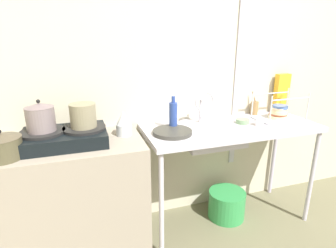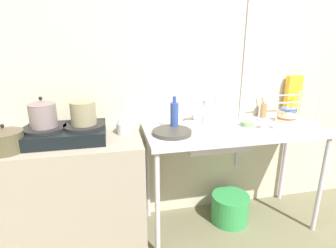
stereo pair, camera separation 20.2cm
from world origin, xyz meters
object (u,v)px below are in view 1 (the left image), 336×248
faucet (204,103)px  cup_by_rack (259,122)px  frying_pan (172,132)px  dish_rack (278,113)px  pot_on_left_burner (40,117)px  percolator (124,124)px  cereal_box (281,93)px  stove (65,137)px  bottle_by_sink (173,115)px  small_bowl_on_drainboard (242,121)px  pot_beside_stove (2,146)px  bucket_on_floor (227,204)px  utensil_jar (254,108)px  sink_basin (212,137)px  pot_on_right_burner (83,115)px

faucet → cup_by_rack: 0.47m
frying_pan → dish_rack: bearing=3.8°
pot_on_left_burner → percolator: pot_on_left_burner is taller
cereal_box → pot_on_left_burner: bearing=-177.6°
stove → bottle_by_sink: 0.79m
faucet → small_bowl_on_drainboard: faucet is taller
cereal_box → pot_beside_stove: bearing=-174.9°
bottle_by_sink → bucket_on_floor: (0.49, -0.05, -0.86)m
pot_beside_stove → bucket_on_floor: (1.61, 0.15, -0.83)m
percolator → bottle_by_sink: (0.38, 0.02, 0.02)m
pot_beside_stove → faucet: faucet is taller
frying_pan → cereal_box: cereal_box is taller
stove → small_bowl_on_drainboard: (1.37, 0.03, -0.03)m
faucet → cereal_box: 0.87m
pot_on_left_burner → dish_rack: bearing=0.9°
percolator → bottle_by_sink: size_ratio=0.69×
dish_rack → pot_on_left_burner: bearing=-179.1°
cereal_box → utensil_jar: 0.31m
percolator → frying_pan: size_ratio=0.61×
bottle_by_sink → bucket_on_floor: size_ratio=0.80×
sink_basin → faucet: 0.27m
utensil_jar → sink_basin: bearing=-154.7°
small_bowl_on_drainboard → utensil_jar: utensil_jar is taller
pot_on_right_burner → sink_basin: pot_on_right_burner is taller
stove → bucket_on_floor: stove is taller
sink_basin → utensil_jar: 0.62m
pot_beside_stove → pot_on_left_burner: bearing=32.5°
sink_basin → cereal_box: 0.91m
faucet → bucket_on_floor: 0.96m
small_bowl_on_drainboard → utensil_jar: size_ratio=0.51×
pot_on_left_burner → bucket_on_floor: bearing=0.9°
stove → utensil_jar: bearing=8.0°
stove → pot_on_right_burner: (0.13, -0.00, 0.13)m
bottle_by_sink → frying_pan: bearing=-112.3°
cup_by_rack → utensil_jar: bearing=62.1°
stove → percolator: bearing=6.8°
small_bowl_on_drainboard → bottle_by_sink: (-0.59, 0.04, 0.09)m
cup_by_rack → stove: bearing=177.4°
sink_basin → bucket_on_floor: (0.21, 0.05, -0.69)m
pot_on_left_burner → sink_basin: pot_on_left_burner is taller
percolator → utensil_jar: size_ratio=0.84×
sink_basin → cereal_box: size_ratio=1.29×
pot_on_right_burner → frying_pan: (0.61, -0.04, -0.17)m
bucket_on_floor → pot_on_right_burner: bearing=-178.9°
dish_rack → bucket_on_floor: 0.92m
stove → faucet: (1.05, 0.09, 0.13)m
frying_pan → cup_by_rack: size_ratio=4.52×
stove → frying_pan: (0.74, -0.04, -0.04)m
frying_pan → pot_beside_stove: bearing=-174.9°
cup_by_rack → cereal_box: size_ratio=0.18×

